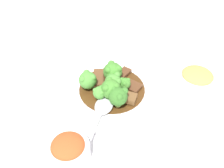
# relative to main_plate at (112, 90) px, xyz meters

# --- Properties ---
(ground_plane) EXTENTS (4.00, 4.00, 0.00)m
(ground_plane) POSITION_rel_main_plate_xyz_m (0.00, 0.00, -0.01)
(ground_plane) COLOR silver
(main_plate) EXTENTS (0.31, 0.31, 0.02)m
(main_plate) POSITION_rel_main_plate_xyz_m (0.00, 0.00, 0.00)
(main_plate) COLOR white
(main_plate) RESTS_ON ground_plane
(beef_strip_0) EXTENTS (0.06, 0.06, 0.01)m
(beef_strip_0) POSITION_rel_main_plate_xyz_m (-0.01, -0.06, 0.01)
(beef_strip_0) COLOR #56331E
(beef_strip_0) RESTS_ON main_plate
(beef_strip_1) EXTENTS (0.08, 0.04, 0.01)m
(beef_strip_1) POSITION_rel_main_plate_xyz_m (0.04, 0.03, 0.01)
(beef_strip_1) COLOR brown
(beef_strip_1) RESTS_ON main_plate
(beef_strip_2) EXTENTS (0.05, 0.04, 0.01)m
(beef_strip_2) POSITION_rel_main_plate_xyz_m (-0.00, 0.02, 0.01)
(beef_strip_2) COLOR #56331E
(beef_strip_2) RESTS_ON main_plate
(beef_strip_3) EXTENTS (0.06, 0.07, 0.01)m
(beef_strip_3) POSITION_rel_main_plate_xyz_m (-0.05, -0.03, 0.02)
(beef_strip_3) COLOR brown
(beef_strip_3) RESTS_ON main_plate
(beef_strip_4) EXTENTS (0.06, 0.07, 0.01)m
(beef_strip_4) POSITION_rel_main_plate_xyz_m (0.05, -0.04, 0.01)
(beef_strip_4) COLOR #56331E
(beef_strip_4) RESTS_ON main_plate
(broccoli_floret_0) EXTENTS (0.05, 0.05, 0.06)m
(broccoli_floret_0) POSITION_rel_main_plate_xyz_m (0.03, -0.01, 0.04)
(broccoli_floret_0) COLOR #8EB756
(broccoli_floret_0) RESTS_ON main_plate
(broccoli_floret_1) EXTENTS (0.03, 0.03, 0.04)m
(broccoli_floret_1) POSITION_rel_main_plate_xyz_m (-0.02, -0.03, 0.04)
(broccoli_floret_1) COLOR #8EB756
(broccoli_floret_1) RESTS_ON main_plate
(broccoli_floret_2) EXTENTS (0.04, 0.04, 0.04)m
(broccoli_floret_2) POSITION_rel_main_plate_xyz_m (-0.04, 0.04, 0.04)
(broccoli_floret_2) COLOR #8EB756
(broccoli_floret_2) RESTS_ON main_plate
(broccoli_floret_3) EXTENTS (0.05, 0.05, 0.05)m
(broccoli_floret_3) POSITION_rel_main_plate_xyz_m (0.02, 0.07, 0.04)
(broccoli_floret_3) COLOR #7FA84C
(broccoli_floret_3) RESTS_ON main_plate
(broccoli_floret_4) EXTENTS (0.05, 0.05, 0.06)m
(broccoli_floret_4) POSITION_rel_main_plate_xyz_m (-0.07, -0.00, 0.04)
(broccoli_floret_4) COLOR #7FA84C
(broccoli_floret_4) RESTS_ON main_plate
(broccoli_floret_5) EXTENTS (0.05, 0.05, 0.06)m
(broccoli_floret_5) POSITION_rel_main_plate_xyz_m (-0.01, -0.00, 0.04)
(broccoli_floret_5) COLOR #7FA84C
(broccoli_floret_5) RESTS_ON main_plate
(broccoli_floret_6) EXTENTS (0.05, 0.05, 0.06)m
(broccoli_floret_6) POSITION_rel_main_plate_xyz_m (-0.04, 0.01, 0.05)
(broccoli_floret_6) COLOR #8EB756
(broccoli_floret_6) RESTS_ON main_plate
(serving_spoon) EXTENTS (0.22, 0.14, 0.01)m
(serving_spoon) POSITION_rel_main_plate_xyz_m (-0.08, 0.05, 0.02)
(serving_spoon) COLOR silver
(serving_spoon) RESTS_ON main_plate
(side_bowl_kimchi) EXTENTS (0.10, 0.10, 0.06)m
(side_bowl_kimchi) POSITION_rel_main_plate_xyz_m (-0.18, 0.14, 0.02)
(side_bowl_kimchi) COLOR white
(side_bowl_kimchi) RESTS_ON ground_plane
(side_bowl_appetizer) EXTENTS (0.12, 0.12, 0.04)m
(side_bowl_appetizer) POSITION_rel_main_plate_xyz_m (-0.02, -0.25, 0.01)
(side_bowl_appetizer) COLOR white
(side_bowl_appetizer) RESTS_ON ground_plane
(sauce_dish) EXTENTS (0.08, 0.08, 0.01)m
(sauce_dish) POSITION_rel_main_plate_xyz_m (0.21, 0.05, -0.00)
(sauce_dish) COLOR white
(sauce_dish) RESTS_ON ground_plane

